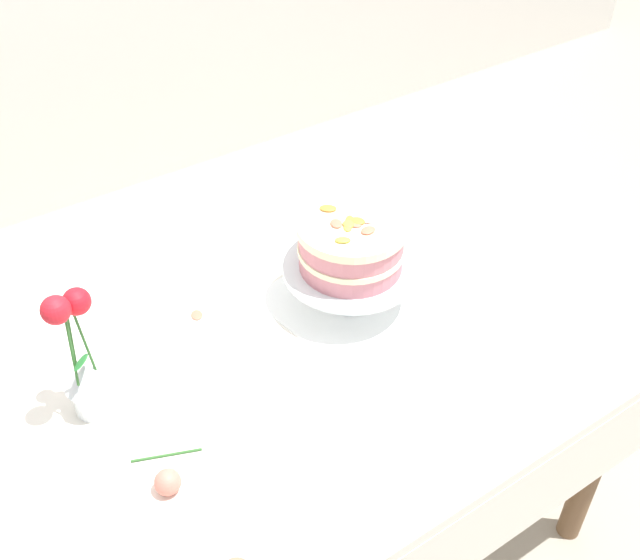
% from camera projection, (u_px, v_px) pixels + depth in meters
% --- Properties ---
extents(ground_plane, '(12.00, 12.00, 0.00)m').
position_uv_depth(ground_plane, '(303.00, 532.00, 2.07)').
color(ground_plane, '#9E9384').
extents(dining_table, '(1.40, 1.00, 0.74)m').
position_uv_depth(dining_table, '(304.00, 373.00, 1.63)').
color(dining_table, white).
rests_on(dining_table, ground).
extents(linen_napkin, '(0.36, 0.36, 0.00)m').
position_uv_depth(linen_napkin, '(349.00, 300.00, 1.68)').
color(linen_napkin, white).
rests_on(linen_napkin, dining_table).
extents(cake_stand, '(0.29, 0.29, 0.10)m').
position_uv_depth(cake_stand, '(350.00, 272.00, 1.62)').
color(cake_stand, silver).
rests_on(cake_stand, linen_napkin).
extents(layer_cake, '(0.23, 0.23, 0.12)m').
position_uv_depth(layer_cake, '(351.00, 244.00, 1.58)').
color(layer_cake, '#CC7A84').
rests_on(layer_cake, cake_stand).
extents(flower_vase, '(0.09, 0.09, 0.31)m').
position_uv_depth(flower_vase, '(83.00, 365.00, 1.37)').
color(flower_vase, silver).
rests_on(flower_vase, dining_table).
extents(fallen_rose, '(0.12, 0.12, 0.05)m').
position_uv_depth(fallen_rose, '(168.00, 481.00, 1.29)').
color(fallen_rose, '#2D6028').
rests_on(fallen_rose, dining_table).
extents(loose_petal_0, '(0.03, 0.04, 0.00)m').
position_uv_depth(loose_petal_0, '(197.00, 315.00, 1.64)').
color(loose_petal_0, '#E56B51').
rests_on(loose_petal_0, dining_table).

